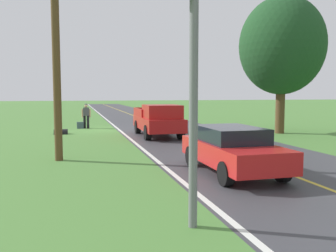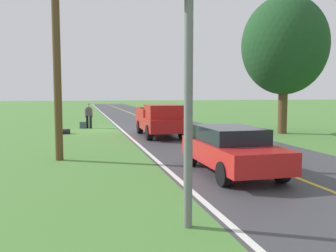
{
  "view_description": "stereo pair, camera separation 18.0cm",
  "coord_description": "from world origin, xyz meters",
  "px_view_note": "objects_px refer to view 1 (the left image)",
  "views": [
    {
      "loc": [
        1.66,
        24.31,
        2.44
      ],
      "look_at": [
        -1.58,
        11.85,
        1.26
      ],
      "focal_mm": 38.24,
      "sensor_mm": 36.0,
      "label": 1
    },
    {
      "loc": [
        1.48,
        24.35,
        2.44
      ],
      "look_at": [
        -1.58,
        11.85,
        1.26
      ],
      "focal_mm": 38.24,
      "sensor_mm": 36.0,
      "label": 2
    }
  ],
  "objects_px": {
    "hitchhiker_walking": "(86,114)",
    "sedan_ahead_same_lane": "(232,148)",
    "utility_pole_roadside": "(56,63)",
    "suitcase_carried": "(80,125)",
    "traffic_light_mast": "(186,29)",
    "pickup_truck_passing": "(159,120)",
    "tree_far_side_near": "(282,46)"
  },
  "relations": [
    {
      "from": "tree_far_side_near",
      "to": "pickup_truck_passing",
      "type": "bearing_deg",
      "value": -1.46
    },
    {
      "from": "suitcase_carried",
      "to": "traffic_light_mast",
      "type": "height_order",
      "value": "traffic_light_mast"
    },
    {
      "from": "sedan_ahead_same_lane",
      "to": "utility_pole_roadside",
      "type": "xyz_separation_m",
      "value": [
        5.25,
        -3.46,
        2.77
      ]
    },
    {
      "from": "tree_far_side_near",
      "to": "sedan_ahead_same_lane",
      "type": "bearing_deg",
      "value": 51.39
    },
    {
      "from": "hitchhiker_walking",
      "to": "suitcase_carried",
      "type": "xyz_separation_m",
      "value": [
        0.42,
        0.09,
        -0.75
      ]
    },
    {
      "from": "pickup_truck_passing",
      "to": "traffic_light_mast",
      "type": "xyz_separation_m",
      "value": [
        2.67,
        13.6,
        2.59
      ]
    },
    {
      "from": "hitchhiker_walking",
      "to": "tree_far_side_near",
      "type": "distance_m",
      "value": 13.7
    },
    {
      "from": "hitchhiker_walking",
      "to": "suitcase_carried",
      "type": "relative_size",
      "value": 3.8
    },
    {
      "from": "hitchhiker_walking",
      "to": "tree_far_side_near",
      "type": "xyz_separation_m",
      "value": [
        -11.42,
        6.22,
        4.31
      ]
    },
    {
      "from": "suitcase_carried",
      "to": "tree_far_side_near",
      "type": "relative_size",
      "value": 0.06
    },
    {
      "from": "traffic_light_mast",
      "to": "tree_far_side_near",
      "type": "bearing_deg",
      "value": -127.46
    },
    {
      "from": "sedan_ahead_same_lane",
      "to": "utility_pole_roadside",
      "type": "relative_size",
      "value": 0.63
    },
    {
      "from": "pickup_truck_passing",
      "to": "sedan_ahead_same_lane",
      "type": "xyz_separation_m",
      "value": [
        -0.08,
        9.61,
        -0.21
      ]
    },
    {
      "from": "hitchhiker_walking",
      "to": "suitcase_carried",
      "type": "distance_m",
      "value": 0.86
    },
    {
      "from": "traffic_light_mast",
      "to": "sedan_ahead_same_lane",
      "type": "bearing_deg",
      "value": -124.6
    },
    {
      "from": "hitchhiker_walking",
      "to": "sedan_ahead_same_lane",
      "type": "height_order",
      "value": "hitchhiker_walking"
    },
    {
      "from": "hitchhiker_walking",
      "to": "pickup_truck_passing",
      "type": "relative_size",
      "value": 0.32
    },
    {
      "from": "pickup_truck_passing",
      "to": "utility_pole_roadside",
      "type": "height_order",
      "value": "utility_pole_roadside"
    },
    {
      "from": "suitcase_carried",
      "to": "sedan_ahead_same_lane",
      "type": "height_order",
      "value": "sedan_ahead_same_lane"
    },
    {
      "from": "sedan_ahead_same_lane",
      "to": "utility_pole_roadside",
      "type": "distance_m",
      "value": 6.87
    },
    {
      "from": "hitchhiker_walking",
      "to": "pickup_truck_passing",
      "type": "height_order",
      "value": "pickup_truck_passing"
    },
    {
      "from": "suitcase_carried",
      "to": "pickup_truck_passing",
      "type": "bearing_deg",
      "value": 33.82
    },
    {
      "from": "utility_pole_roadside",
      "to": "sedan_ahead_same_lane",
      "type": "bearing_deg",
      "value": 146.61
    },
    {
      "from": "hitchhiker_walking",
      "to": "suitcase_carried",
      "type": "height_order",
      "value": "hitchhiker_walking"
    },
    {
      "from": "pickup_truck_passing",
      "to": "traffic_light_mast",
      "type": "relative_size",
      "value": 1.04
    },
    {
      "from": "suitcase_carried",
      "to": "utility_pole_roadside",
      "type": "distance_m",
      "value": 12.56
    },
    {
      "from": "pickup_truck_passing",
      "to": "utility_pole_roadside",
      "type": "distance_m",
      "value": 8.43
    },
    {
      "from": "traffic_light_mast",
      "to": "sedan_ahead_same_lane",
      "type": "height_order",
      "value": "traffic_light_mast"
    },
    {
      "from": "pickup_truck_passing",
      "to": "utility_pole_roadside",
      "type": "xyz_separation_m",
      "value": [
        5.17,
        6.15,
        2.56
      ]
    },
    {
      "from": "hitchhiker_walking",
      "to": "utility_pole_roadside",
      "type": "distance_m",
      "value": 12.51
    },
    {
      "from": "traffic_light_mast",
      "to": "utility_pole_roadside",
      "type": "xyz_separation_m",
      "value": [
        2.5,
        -7.45,
        -0.03
      ]
    },
    {
      "from": "hitchhiker_walking",
      "to": "sedan_ahead_same_lane",
      "type": "relative_size",
      "value": 0.4
    }
  ]
}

